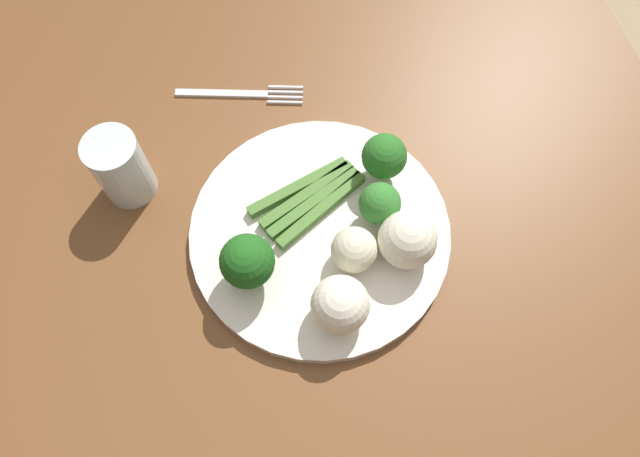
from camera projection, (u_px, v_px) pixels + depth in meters
The scene contains 12 objects.
ground_plane at pixel (315, 368), 1.37m from camera, with size 6.00×6.00×0.02m, color tan.
dining_table at pixel (311, 269), 0.75m from camera, with size 1.31×0.98×0.77m.
plate at pixel (320, 233), 0.65m from camera, with size 0.30×0.30×0.01m, color silver.
asparagus_bundle at pixel (311, 199), 0.66m from camera, with size 0.10×0.14×0.01m.
broccoli_front at pixel (247, 262), 0.59m from camera, with size 0.06×0.06×0.07m.
broccoli_outer_edge at pixel (380, 204), 0.62m from camera, with size 0.05×0.05×0.06m.
broccoli_left at pixel (384, 157), 0.64m from camera, with size 0.05×0.05×0.06m.
cauliflower_near_center at pixel (407, 240), 0.61m from camera, with size 0.06×0.06×0.06m, color silver.
cauliflower_back at pixel (340, 304), 0.58m from camera, with size 0.06×0.06×0.06m, color white.
cauliflower_back_right at pixel (354, 250), 0.61m from camera, with size 0.05×0.05×0.05m, color beige.
fork at pixel (241, 94), 0.74m from camera, with size 0.06×0.16×0.00m.
water_glass at pixel (121, 168), 0.65m from camera, with size 0.06×0.06×0.09m, color silver.
Camera 1 is at (0.26, -0.05, 1.37)m, focal length 32.22 mm.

